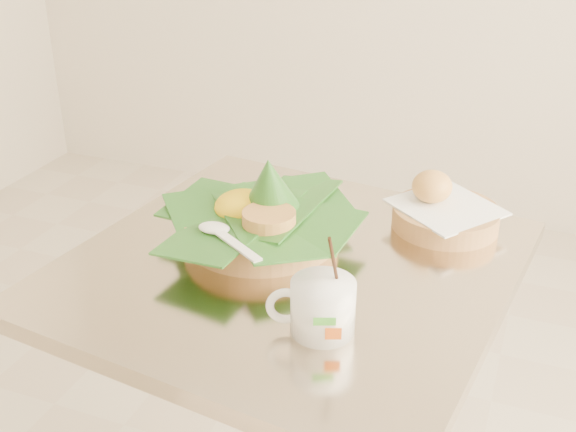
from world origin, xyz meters
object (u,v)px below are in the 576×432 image
(cafe_table, at_px, (289,367))
(bread_basket, at_px, (443,211))
(rice_basket, at_px, (261,215))
(coffee_mug, at_px, (321,306))

(cafe_table, distance_m, bread_basket, 0.40)
(rice_basket, xyz_separation_m, coffee_mug, (0.19, -0.22, -0.00))
(cafe_table, height_order, coffee_mug, coffee_mug)
(bread_basket, distance_m, coffee_mug, 0.40)
(rice_basket, distance_m, bread_basket, 0.33)
(cafe_table, relative_size, coffee_mug, 4.90)
(cafe_table, bearing_deg, bread_basket, 46.16)
(bread_basket, bearing_deg, rice_basket, -150.25)
(rice_basket, height_order, coffee_mug, rice_basket)
(cafe_table, distance_m, coffee_mug, 0.33)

